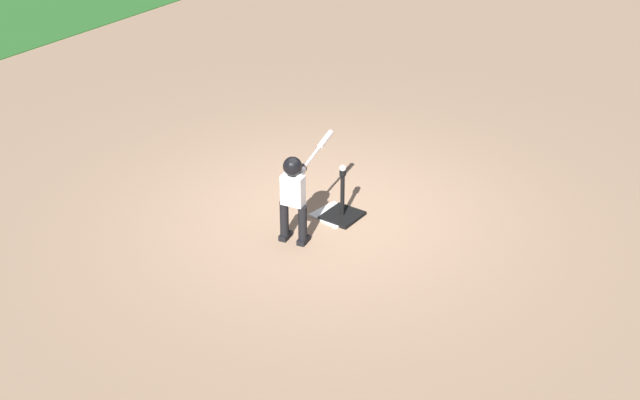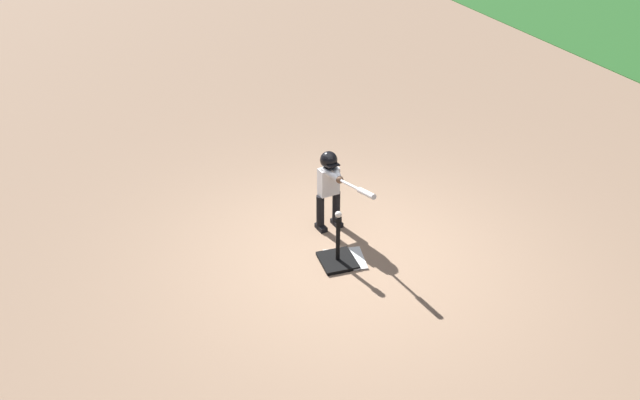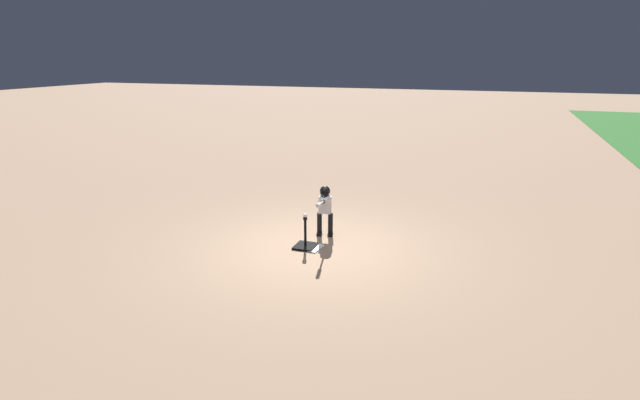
% 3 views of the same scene
% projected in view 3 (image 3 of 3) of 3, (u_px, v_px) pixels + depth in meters
% --- Properties ---
extents(ground_plane, '(90.00, 90.00, 0.00)m').
position_uv_depth(ground_plane, '(315.00, 248.00, 9.42)').
color(ground_plane, '#93755B').
extents(home_plate, '(0.50, 0.50, 0.02)m').
position_uv_depth(home_plate, '(310.00, 247.00, 9.43)').
color(home_plate, white).
rests_on(home_plate, ground_plane).
extents(batting_tee, '(0.43, 0.39, 0.60)m').
position_uv_depth(batting_tee, '(305.00, 243.00, 9.43)').
color(batting_tee, black).
rests_on(batting_tee, ground_plane).
extents(batter_child, '(1.08, 0.38, 1.03)m').
position_uv_depth(batter_child, '(325.00, 205.00, 9.86)').
color(batter_child, black).
rests_on(batter_child, ground_plane).
extents(baseball, '(0.07, 0.07, 0.07)m').
position_uv_depth(baseball, '(305.00, 215.00, 9.28)').
color(baseball, white).
rests_on(baseball, batting_tee).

